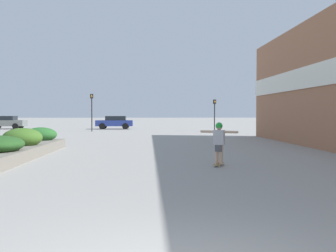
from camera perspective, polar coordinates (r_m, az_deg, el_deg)
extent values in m
cube|color=silver|center=(22.51, 19.56, 6.84)|extent=(0.06, 17.68, 1.20)
cube|color=slate|center=(16.45, -22.61, -3.83)|extent=(1.91, 10.57, 0.45)
ellipsoid|color=#3D6623|center=(17.51, -21.30, -1.68)|extent=(1.70, 1.48, 0.86)
ellipsoid|color=#286028|center=(20.46, -18.84, -1.25)|extent=(1.66, 1.35, 0.76)
cube|color=olive|center=(13.20, 7.76, -5.71)|extent=(0.52, 0.77, 0.01)
cylinder|color=beige|center=(13.48, 7.73, -5.80)|extent=(0.07, 0.07, 0.06)
cylinder|color=beige|center=(13.43, 8.43, -5.83)|extent=(0.07, 0.07, 0.06)
cylinder|color=beige|center=(12.97, 7.07, -6.10)|extent=(0.07, 0.07, 0.06)
cylinder|color=beige|center=(12.93, 7.79, -6.13)|extent=(0.07, 0.07, 0.06)
cylinder|color=tan|center=(13.18, 7.44, -4.26)|extent=(0.16, 0.16, 0.65)
cylinder|color=tan|center=(13.13, 8.10, -4.28)|extent=(0.16, 0.16, 0.65)
cube|color=#4C4C51|center=(13.13, 7.78, -3.36)|extent=(0.30, 0.28, 0.24)
cube|color=#B2B2B7|center=(13.10, 7.78, -1.73)|extent=(0.41, 0.33, 0.51)
cylinder|color=tan|center=(13.22, 6.01, -0.85)|extent=(0.47, 0.29, 0.09)
cylinder|color=tan|center=(12.98, 9.60, -0.91)|extent=(0.47, 0.29, 0.09)
sphere|color=tan|center=(13.09, 7.79, -0.14)|extent=(0.21, 0.21, 0.21)
sphere|color=green|center=(13.08, 7.79, 0.02)|extent=(0.25, 0.25, 0.25)
cube|color=navy|center=(43.83, -8.16, 0.44)|extent=(4.22, 1.77, 0.66)
cube|color=black|center=(43.80, -7.94, 1.19)|extent=(2.32, 1.56, 0.50)
cylinder|color=black|center=(43.15, -9.99, -0.04)|extent=(0.72, 0.22, 0.72)
cylinder|color=black|center=(44.81, -9.73, 0.04)|extent=(0.72, 0.22, 0.72)
cylinder|color=black|center=(42.90, -6.52, -0.03)|extent=(0.72, 0.22, 0.72)
cylinder|color=black|center=(44.58, -6.38, 0.04)|extent=(0.72, 0.22, 0.72)
cube|color=maroon|center=(48.31, 17.77, 0.38)|extent=(3.82, 1.84, 0.57)
cube|color=black|center=(48.35, 17.94, 1.06)|extent=(2.10, 1.62, 0.56)
cylinder|color=black|center=(47.09, 16.79, 0.01)|extent=(0.61, 0.22, 0.61)
cylinder|color=black|center=(48.74, 16.10, 0.08)|extent=(0.61, 0.22, 0.61)
cylinder|color=black|center=(47.94, 19.46, 0.01)|extent=(0.61, 0.22, 0.61)
cylinder|color=black|center=(49.56, 18.69, 0.08)|extent=(0.61, 0.22, 0.61)
cube|color=slate|center=(47.61, -23.37, 0.41)|extent=(4.24, 1.90, 0.69)
cube|color=black|center=(47.65, -23.57, 1.12)|extent=(2.33, 1.67, 0.49)
cylinder|color=black|center=(48.03, -21.52, 0.04)|extent=(0.68, 0.22, 0.68)
cylinder|color=black|center=(46.32, -22.23, -0.04)|extent=(0.68, 0.22, 0.68)
cylinder|color=black|center=(38.55, -11.53, 1.66)|extent=(0.11, 0.11, 3.34)
cube|color=black|center=(38.59, -11.55, 4.47)|extent=(0.28, 0.20, 0.45)
sphere|color=#2D2823|center=(38.48, -11.58, 4.71)|extent=(0.15, 0.15, 0.15)
sphere|color=orange|center=(38.47, -11.58, 4.48)|extent=(0.15, 0.15, 0.15)
sphere|color=#2D2823|center=(38.47, -11.58, 4.26)|extent=(0.15, 0.15, 0.15)
cylinder|color=black|center=(38.91, 7.11, 1.30)|extent=(0.11, 0.11, 2.81)
cube|color=black|center=(38.93, 7.12, 3.70)|extent=(0.28, 0.20, 0.45)
sphere|color=#2D2823|center=(38.81, 7.15, 3.93)|extent=(0.15, 0.15, 0.15)
sphere|color=orange|center=(38.81, 7.15, 3.71)|extent=(0.15, 0.15, 0.15)
sphere|color=#2D2823|center=(38.80, 7.15, 3.49)|extent=(0.15, 0.15, 0.15)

